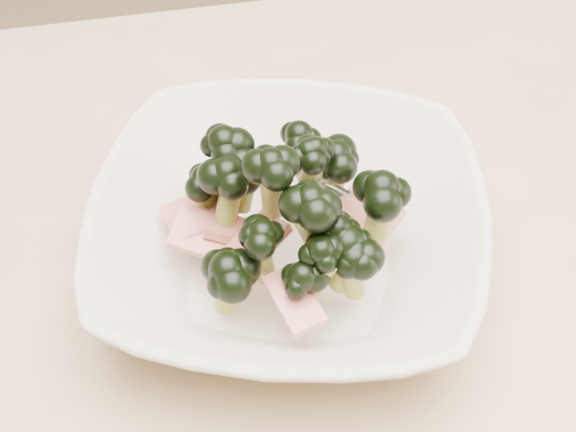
% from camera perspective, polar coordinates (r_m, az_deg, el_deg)
% --- Properties ---
extents(dining_table, '(1.20, 0.80, 0.75)m').
position_cam_1_polar(dining_table, '(0.63, 8.13, -12.52)').
color(dining_table, tan).
rests_on(dining_table, ground).
extents(broccoli_dish, '(0.33, 0.33, 0.12)m').
position_cam_1_polar(broccoli_dish, '(0.53, 0.02, -0.97)').
color(broccoli_dish, beige).
rests_on(broccoli_dish, dining_table).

